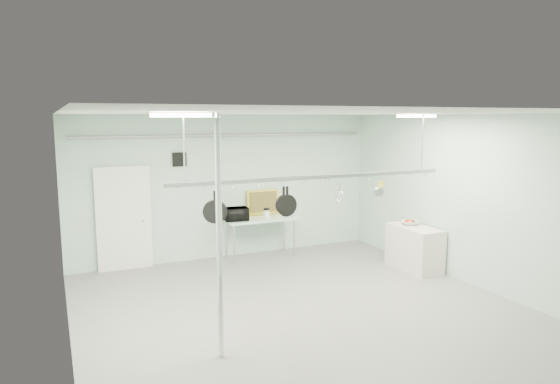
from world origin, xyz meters
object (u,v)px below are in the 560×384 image
fruit_bowl (410,223)px  skillet_mid (284,199)px  prep_table (260,221)px  microwave (236,214)px  skillet_right (287,202)px  chrome_pole (219,239)px  coffee_canister (267,214)px  skillet_left (215,207)px  side_cabinet (414,248)px  pot_rack (316,175)px

fruit_bowl → skillet_mid: 3.90m
prep_table → microwave: (-0.59, -0.06, 0.22)m
skillet_mid → skillet_right: size_ratio=0.83×
chrome_pole → skillet_mid: size_ratio=7.93×
skillet_right → skillet_mid: bearing=175.9°
prep_table → microwave: size_ratio=3.11×
microwave → skillet_right: (-0.32, -3.24, 0.80)m
coffee_canister → skillet_mid: size_ratio=0.48×
prep_table → skillet_left: skillet_left is taller
microwave → skillet_left: (-1.48, -3.24, 0.80)m
side_cabinet → skillet_mid: skillet_mid is taller
chrome_pole → coffee_canister: chrome_pole is taller
prep_table → microwave: 0.63m
skillet_left → chrome_pole: bearing=-87.8°
coffee_canister → skillet_right: size_ratio=0.40×
fruit_bowl → skillet_left: (-4.66, -1.31, 0.90)m
pot_rack → coffee_canister: pot_rack is taller
side_cabinet → skillet_right: (-3.46, -1.10, 1.39)m
microwave → coffee_canister: 0.70m
pot_rack → fruit_bowl: pot_rack is taller
skillet_left → skillet_right: 1.16m
skillet_left → pot_rack: bearing=16.4°
fruit_bowl → skillet_mid: (-3.56, -1.31, 0.94)m
prep_table → pot_rack: bearing=-96.9°
pot_rack → skillet_left: 1.72m
prep_table → skillet_mid: (-0.97, -3.30, 1.05)m
coffee_canister → skillet_right: skillet_right is taller
coffee_canister → fruit_bowl: size_ratio=0.54×
prep_table → microwave: bearing=-174.6°
coffee_canister → fruit_bowl: bearing=-36.7°
chrome_pole → pot_rack: (1.90, 0.90, 0.63)m
prep_table → fruit_bowl: 3.27m
skillet_left → skillet_right: bearing=16.4°
side_cabinet → skillet_left: 4.95m
pot_rack → skillet_left: pot_rack is taller
prep_table → skillet_left: bearing=-122.1°
chrome_pole → side_cabinet: 5.37m
prep_table → skillet_left: size_ratio=3.38×
pot_rack → skillet_mid: pot_rack is taller
pot_rack → skillet_right: 0.64m
microwave → skillet_left: size_ratio=1.09×
chrome_pole → side_cabinet: size_ratio=2.67×
prep_table → skillet_mid: 3.60m
coffee_canister → skillet_left: bearing=-124.5°
microwave → skillet_mid: skillet_mid is taller
chrome_pole → coffee_canister: bearing=59.4°
side_cabinet → coffee_canister: coffee_canister is taller
side_cabinet → chrome_pole: bearing=-157.6°
coffee_canister → prep_table: bearing=126.8°
side_cabinet → skillet_left: bearing=-166.6°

